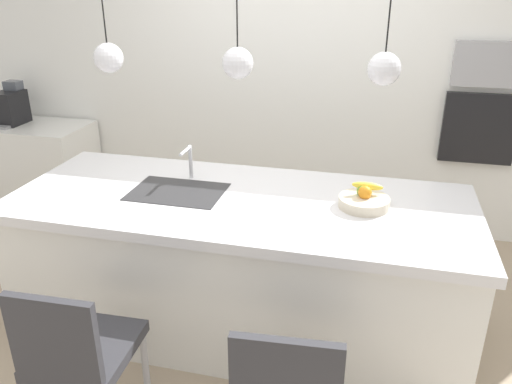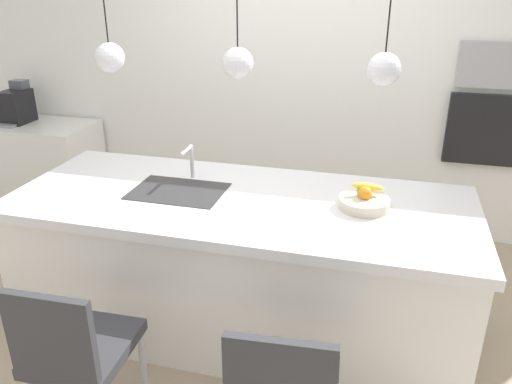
# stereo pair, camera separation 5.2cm
# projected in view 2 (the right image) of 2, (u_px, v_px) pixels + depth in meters

# --- Properties ---
(floor) EXTENTS (6.60, 6.60, 0.00)m
(floor) POSITION_uv_depth(u_px,v_px,m) (241.00, 321.00, 3.35)
(floor) COLOR tan
(floor) RESTS_ON ground
(back_wall) EXTENTS (6.00, 0.10, 2.60)m
(back_wall) POSITION_uv_depth(u_px,v_px,m) (295.00, 78.00, 4.30)
(back_wall) COLOR white
(back_wall) RESTS_ON ground
(kitchen_island) EXTENTS (2.73, 1.10, 0.89)m
(kitchen_island) POSITION_uv_depth(u_px,v_px,m) (241.00, 263.00, 3.17)
(kitchen_island) COLOR white
(kitchen_island) RESTS_ON ground
(sink_basin) EXTENTS (0.56, 0.40, 0.02)m
(sink_basin) POSITION_uv_depth(u_px,v_px,m) (178.00, 192.00, 3.09)
(sink_basin) COLOR #2D2D30
(sink_basin) RESTS_ON kitchen_island
(faucet) EXTENTS (0.02, 0.17, 0.22)m
(faucet) POSITION_uv_depth(u_px,v_px,m) (190.00, 158.00, 3.23)
(faucet) COLOR silver
(faucet) RESTS_ON kitchen_island
(fruit_bowl) EXTENTS (0.29, 0.29, 0.14)m
(fruit_bowl) POSITION_uv_depth(u_px,v_px,m) (364.00, 201.00, 2.86)
(fruit_bowl) COLOR beige
(fruit_bowl) RESTS_ON kitchen_island
(side_counter) EXTENTS (1.10, 0.60, 0.83)m
(side_counter) POSITION_uv_depth(u_px,v_px,m) (40.00, 165.00, 4.89)
(side_counter) COLOR white
(side_counter) RESTS_ON ground
(coffee_machine) EXTENTS (0.20, 0.35, 0.38)m
(coffee_machine) POSITION_uv_depth(u_px,v_px,m) (17.00, 105.00, 4.70)
(coffee_machine) COLOR black
(coffee_machine) RESTS_ON side_counter
(microwave) EXTENTS (0.54, 0.08, 0.34)m
(microwave) POSITION_uv_depth(u_px,v_px,m) (495.00, 65.00, 3.80)
(microwave) COLOR #9E9EA3
(microwave) RESTS_ON back_wall
(oven) EXTENTS (0.56, 0.08, 0.56)m
(oven) POSITION_uv_depth(u_px,v_px,m) (483.00, 130.00, 4.00)
(oven) COLOR black
(oven) RESTS_ON back_wall
(chair_near) EXTENTS (0.45, 0.49, 0.91)m
(chair_near) POSITION_uv_depth(u_px,v_px,m) (76.00, 349.00, 2.34)
(chair_near) COLOR #333338
(chair_near) RESTS_ON ground
(pendant_light_left) EXTENTS (0.17, 0.17, 0.77)m
(pendant_light_left) POSITION_uv_depth(u_px,v_px,m) (110.00, 57.00, 2.87)
(pendant_light_left) COLOR silver
(pendant_light_center) EXTENTS (0.17, 0.17, 0.77)m
(pendant_light_center) POSITION_uv_depth(u_px,v_px,m) (238.00, 62.00, 2.69)
(pendant_light_center) COLOR silver
(pendant_light_right) EXTENTS (0.17, 0.17, 0.77)m
(pendant_light_right) POSITION_uv_depth(u_px,v_px,m) (384.00, 69.00, 2.51)
(pendant_light_right) COLOR silver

